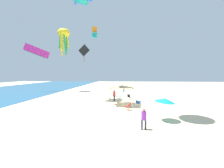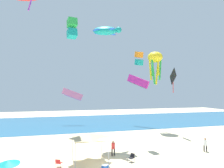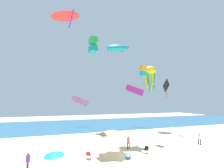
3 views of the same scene
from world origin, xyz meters
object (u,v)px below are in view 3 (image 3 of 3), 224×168
Objects in this scene: kite_diamond_black at (166,86)px; kite_box_green at (93,45)px; person_by_tent at (199,138)px; kite_parafoil_pink at (80,101)px; person_near_umbrella at (129,141)px; canopy_tent at (112,132)px; person_kite_handler at (28,160)px; kite_box_orange at (143,70)px; beach_umbrella at (54,154)px; kite_octopus_yellow at (150,72)px; kite_parafoil_magenta at (135,90)px; folding_chair_near_cooler at (146,149)px; folding_chair_left_of_tent at (88,155)px; kite_turtle_teal at (117,48)px; kite_delta_red at (65,14)px; cooler_box at (128,157)px.

kite_box_green reaches higher than kite_diamond_black.
kite_parafoil_pink is at bearing 136.29° from person_by_tent.
kite_diamond_black reaches higher than person_near_umbrella.
canopy_tent reaches higher than person_kite_handler.
person_kite_handler is 0.79× the size of kite_box_orange.
beach_umbrella is 21.08m from person_by_tent.
person_near_umbrella is at bearing -37.55° from kite_diamond_black.
kite_parafoil_magenta is (-1.02, 6.09, -4.01)m from kite_octopus_yellow.
kite_box_green is at bearing -167.26° from folding_chair_near_cooler.
kite_octopus_yellow is (17.80, 14.81, 12.94)m from folding_chair_left_of_tent.
kite_box_orange reaches higher than kite_parafoil_pink.
folding_chair_left_of_tent is 18.23m from kite_turtle_teal.
kite_box_orange is 0.47× the size of kite_delta_red.
kite_parafoil_pink reaches higher than folding_chair_left_of_tent.
kite_turtle_teal reaches higher than folding_chair_left_of_tent.
cooler_box is at bearing -61.37° from kite_parafoil_magenta.
folding_chair_near_cooler is at bearing -44.88° from kite_octopus_yellow.
kite_parafoil_magenta is (10.39, 13.34, -6.38)m from kite_turtle_teal.
kite_octopus_yellow is at bearing -80.39° from kite_delta_red.
folding_chair_near_cooler is at bearing -14.98° from canopy_tent.
beach_umbrella is at bearing -86.58° from kite_parafoil_pink.
person_near_umbrella is 21.42m from kite_octopus_yellow.
kite_turtle_teal reaches higher than person_by_tent.
kite_diamond_black is (12.80, 8.19, 8.64)m from person_near_umbrella.
folding_chair_near_cooler is 2.74m from person_near_umbrella.
canopy_tent is 15.02m from kite_delta_red.
kite_diamond_black is at bearing 1.40° from kite_octopus_yellow.
kite_diamond_black is (12.34, 2.66, -6.15)m from kite_turtle_teal.
beach_umbrella is 30.33m from kite_octopus_yellow.
kite_turtle_teal reaches higher than kite_box_orange.
canopy_tent is at bearing -171.48° from person_near_umbrella.
canopy_tent is at bearing 29.99° from beach_umbrella.
beach_umbrella is 1.35× the size of person_kite_handler.
person_near_umbrella is 12.49m from kite_box_orange.
beach_umbrella is at bearing -114.72° from kite_turtle_teal.
kite_octopus_yellow is (11.88, 12.78, 12.43)m from person_near_umbrella.
kite_diamond_black is at bearing -173.17° from kite_box_green.
kite_parafoil_pink reaches higher than canopy_tent.
kite_box_green is at bearing -67.70° from kite_delta_red.
kite_parafoil_pink is at bearing -39.87° from kite_delta_red.
folding_chair_near_cooler is 9.82m from person_by_tent.
kite_diamond_black reaches higher than beach_umbrella.
folding_chair_near_cooler is 0.16× the size of kite_parafoil_magenta.
kite_turtle_teal is (0.46, 5.53, 14.80)m from person_near_umbrella.
person_by_tent is 0.38× the size of kite_turtle_teal.
kite_parafoil_magenta is at bearing 107.98° from person_by_tent.
canopy_tent reaches higher than folding_chair_near_cooler.
folding_chair_left_of_tent is at bearing -111.54° from kite_turtle_teal.
beach_umbrella is at bearing 137.97° from kite_delta_red.
folding_chair_near_cooler is 1.11× the size of cooler_box.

